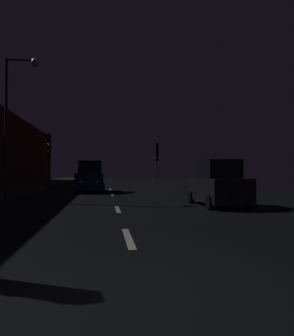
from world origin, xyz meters
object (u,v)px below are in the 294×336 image
streetlamp_overhead (16,106)px  car_approaching_headlights (90,178)px  traffic_light_far_right (157,155)px  traffic_light_far_left (49,149)px  car_parked_right_near (218,185)px

streetlamp_overhead → car_approaching_headlights: bearing=64.0°
traffic_light_far_right → streetlamp_overhead: streetlamp_overhead is taller
traffic_light_far_right → traffic_light_far_left: size_ratio=0.98×
traffic_light_far_right → streetlamp_overhead: size_ratio=0.64×
traffic_light_far_right → car_approaching_headlights: bearing=-43.4°
car_approaching_headlights → car_parked_right_near: size_ratio=1.14×
car_parked_right_near → streetlamp_overhead: bearing=70.6°
car_approaching_headlights → streetlamp_overhead: bearing=-26.0°
car_approaching_headlights → car_parked_right_near: bearing=29.9°
traffic_light_far_right → car_approaching_headlights: traffic_light_far_right is taller
car_parked_right_near → traffic_light_far_right: bearing=-2.2°
streetlamp_overhead → car_parked_right_near: size_ratio=1.83×
traffic_light_far_right → car_approaching_headlights: (-6.66, -10.49, -2.27)m
streetlamp_overhead → car_approaching_headlights: (3.37, 6.91, -3.73)m
car_approaching_headlights → car_parked_right_near: car_approaching_headlights is taller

